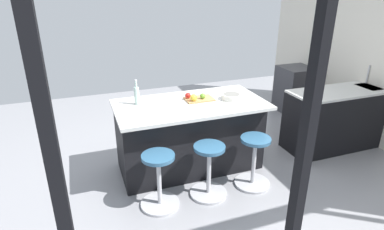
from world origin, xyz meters
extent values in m
plane|color=gray|center=(0.00, 0.00, 0.00)|extent=(7.29, 7.29, 0.00)
cube|color=black|center=(0.52, 2.49, 1.45)|extent=(0.05, 0.06, 2.62)
cube|color=silver|center=(-2.80, 0.00, 1.49)|extent=(0.12, 4.99, 2.97)
cube|color=black|center=(-2.45, 0.11, 0.43)|extent=(2.21, 0.60, 0.87)
cube|color=silver|center=(-2.45, 0.11, 0.88)|extent=(2.21, 0.60, 0.03)
cube|color=#38383D|center=(-2.73, 0.11, 0.84)|extent=(0.44, 0.36, 0.12)
cylinder|color=#B7B7BC|center=(-2.73, -0.04, 1.04)|extent=(0.02, 0.02, 0.28)
cube|color=#38383D|center=(-2.45, -1.34, 0.43)|extent=(0.60, 0.60, 0.87)
cube|color=black|center=(-2.45, -1.04, 0.39)|extent=(0.44, 0.01, 0.32)
cube|color=black|center=(0.16, -0.07, 0.45)|extent=(1.82, 0.78, 0.90)
cube|color=silver|center=(0.16, -0.02, 0.92)|extent=(1.88, 0.98, 0.04)
cylinder|color=#B7B7BC|center=(-0.44, 0.60, 0.01)|extent=(0.44, 0.44, 0.03)
cylinder|color=#B7B7BC|center=(-0.44, 0.60, 0.31)|extent=(0.05, 0.05, 0.59)
cylinder|color=#336084|center=(-0.44, 0.60, 0.63)|extent=(0.36, 0.36, 0.04)
cylinder|color=#B7B7BC|center=(0.16, 0.60, 0.01)|extent=(0.44, 0.44, 0.03)
cylinder|color=#B7B7BC|center=(0.16, 0.60, 0.31)|extent=(0.05, 0.05, 0.59)
cylinder|color=#336084|center=(0.16, 0.60, 0.63)|extent=(0.36, 0.36, 0.04)
cylinder|color=#B7B7BC|center=(0.75, 0.60, 0.01)|extent=(0.44, 0.44, 0.03)
cylinder|color=#B7B7BC|center=(0.75, 0.60, 0.31)|extent=(0.05, 0.05, 0.59)
cylinder|color=#336084|center=(0.75, 0.60, 0.63)|extent=(0.36, 0.36, 0.04)
cube|color=tan|center=(0.01, -0.10, 0.95)|extent=(0.36, 0.24, 0.02)
sphere|color=red|center=(0.15, -0.16, 1.00)|extent=(0.07, 0.07, 0.07)
sphere|color=#609E2D|center=(-0.03, -0.08, 0.99)|extent=(0.07, 0.07, 0.07)
sphere|color=gold|center=(0.11, -0.04, 1.00)|extent=(0.09, 0.09, 0.09)
cylinder|color=silver|center=(0.79, -0.21, 1.05)|extent=(0.06, 0.06, 0.22)
cylinder|color=silver|center=(0.79, -0.21, 1.20)|extent=(0.03, 0.03, 0.08)
cylinder|color=#B7B7BC|center=(0.79, -0.21, 1.24)|extent=(0.03, 0.03, 0.02)
cylinder|color=silver|center=(-0.39, 0.02, 0.97)|extent=(0.25, 0.25, 0.07)
cylinder|color=slate|center=(-0.39, 0.02, 0.99)|extent=(0.21, 0.21, 0.04)
camera|label=1|loc=(1.43, 3.52, 2.34)|focal=30.07mm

